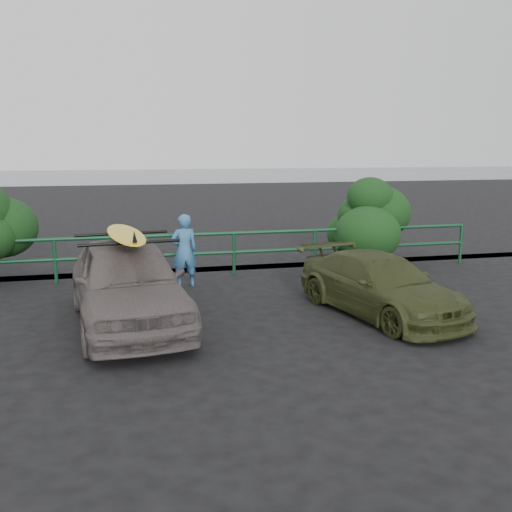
{
  "coord_description": "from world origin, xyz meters",
  "views": [
    {
      "loc": [
        -1.55,
        -7.94,
        2.96
      ],
      "look_at": [
        0.72,
        1.59,
        1.1
      ],
      "focal_mm": 40.0,
      "sensor_mm": 36.0,
      "label": 1
    }
  ],
  "objects_px": {
    "man": "(184,251)",
    "sedan": "(128,283)",
    "surfboard": "(126,234)",
    "olive_vehicle": "(380,285)",
    "guardrail": "(192,255)"
  },
  "relations": [
    {
      "from": "man",
      "to": "sedan",
      "type": "bearing_deg",
      "value": 56.78
    },
    {
      "from": "sedan",
      "to": "surfboard",
      "type": "bearing_deg",
      "value": -6.44
    },
    {
      "from": "sedan",
      "to": "olive_vehicle",
      "type": "xyz_separation_m",
      "value": [
        4.41,
        -0.41,
        -0.19
      ]
    },
    {
      "from": "surfboard",
      "to": "olive_vehicle",
      "type": "bearing_deg",
      "value": -11.8
    },
    {
      "from": "guardrail",
      "to": "man",
      "type": "bearing_deg",
      "value": -106.56
    },
    {
      "from": "olive_vehicle",
      "to": "sedan",
      "type": "bearing_deg",
      "value": 161.26
    },
    {
      "from": "sedan",
      "to": "man",
      "type": "relative_size",
      "value": 2.72
    },
    {
      "from": "guardrail",
      "to": "surfboard",
      "type": "relative_size",
      "value": 5.35
    },
    {
      "from": "man",
      "to": "surfboard",
      "type": "xyz_separation_m",
      "value": [
        -1.23,
        -2.49,
        0.77
      ]
    },
    {
      "from": "guardrail",
      "to": "surfboard",
      "type": "bearing_deg",
      "value": -113.88
    },
    {
      "from": "sedan",
      "to": "man",
      "type": "xyz_separation_m",
      "value": [
        1.23,
        2.49,
        0.06
      ]
    },
    {
      "from": "olive_vehicle",
      "to": "guardrail",
      "type": "bearing_deg",
      "value": 114.31
    },
    {
      "from": "guardrail",
      "to": "sedan",
      "type": "bearing_deg",
      "value": -113.88
    },
    {
      "from": "guardrail",
      "to": "sedan",
      "type": "distance_m",
      "value": 3.69
    },
    {
      "from": "sedan",
      "to": "guardrail",
      "type": "bearing_deg",
      "value": 59.68
    }
  ]
}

